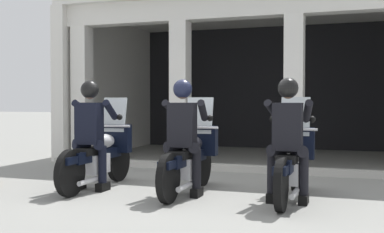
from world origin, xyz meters
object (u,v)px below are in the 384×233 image
Objects in this scene: motorcycle_left at (101,154)px; police_officer_right at (288,129)px; police_officer_center at (183,127)px; motorcycle_right at (291,161)px; motorcycle_center at (190,157)px; police_officer_left at (90,125)px.

motorcycle_left is 1.29× the size of police_officer_right.
police_officer_center is 0.78× the size of motorcycle_right.
motorcycle_right is at bearing 6.33° from motorcycle_center.
motorcycle_right is (2.83, 0.01, 0.00)m from motorcycle_left.
police_officer_left reaches higher than motorcycle_left.
police_officer_center reaches higher than motorcycle_left.
police_officer_right is at bearing -4.99° from motorcycle_center.
police_officer_right is (2.83, 0.01, 0.00)m from police_officer_left.
police_officer_left reaches higher than motorcycle_center.
motorcycle_center is 1.51m from police_officer_right.
motorcycle_left is 1.29× the size of police_officer_left.
police_officer_center reaches higher than motorcycle_center.
police_officer_left is 1.00× the size of police_officer_center.
police_officer_left is 1.42m from police_officer_center.
police_officer_center is 1.42m from police_officer_right.
motorcycle_center and motorcycle_right have the same top height.
motorcycle_center is 0.52m from police_officer_center.
police_officer_left is at bearing -81.30° from motorcycle_left.
motorcycle_left is 2.83m from motorcycle_right.
motorcycle_left is at bearing -171.58° from motorcycle_right.
motorcycle_left is 1.00× the size of motorcycle_right.
motorcycle_right is 1.29× the size of police_officer_right.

